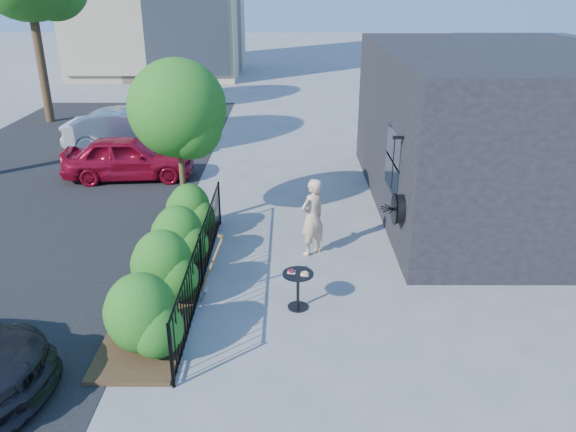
{
  "coord_description": "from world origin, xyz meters",
  "views": [
    {
      "loc": [
        0.19,
        -9.62,
        5.48
      ],
      "look_at": [
        0.17,
        0.65,
        1.2
      ],
      "focal_mm": 35.0,
      "sensor_mm": 36.0,
      "label": 1
    }
  ],
  "objects_px": {
    "patio_tree": "(180,115)",
    "cafe_table": "(298,284)",
    "car_red": "(129,158)",
    "car_silver": "(131,131)",
    "woman": "(313,217)",
    "shovel": "(210,271)"
  },
  "relations": [
    {
      "from": "patio_tree",
      "to": "car_red",
      "type": "bearing_deg",
      "value": 122.44
    },
    {
      "from": "woman",
      "to": "shovel",
      "type": "xyz_separation_m",
      "value": [
        -1.95,
        -1.96,
        -0.26
      ]
    },
    {
      "from": "shovel",
      "to": "cafe_table",
      "type": "bearing_deg",
      "value": -9.46
    },
    {
      "from": "cafe_table",
      "to": "car_red",
      "type": "relative_size",
      "value": 0.2
    },
    {
      "from": "patio_tree",
      "to": "woman",
      "type": "distance_m",
      "value": 3.74
    },
    {
      "from": "patio_tree",
      "to": "cafe_table",
      "type": "height_order",
      "value": "patio_tree"
    },
    {
      "from": "shovel",
      "to": "car_red",
      "type": "relative_size",
      "value": 0.36
    },
    {
      "from": "patio_tree",
      "to": "car_silver",
      "type": "height_order",
      "value": "patio_tree"
    },
    {
      "from": "patio_tree",
      "to": "cafe_table",
      "type": "distance_m",
      "value": 4.96
    },
    {
      "from": "car_silver",
      "to": "shovel",
      "type": "bearing_deg",
      "value": -157.52
    },
    {
      "from": "car_silver",
      "to": "cafe_table",
      "type": "bearing_deg",
      "value": -150.73
    },
    {
      "from": "cafe_table",
      "to": "car_silver",
      "type": "bearing_deg",
      "value": 118.83
    },
    {
      "from": "patio_tree",
      "to": "cafe_table",
      "type": "bearing_deg",
      "value": -54.1
    },
    {
      "from": "patio_tree",
      "to": "shovel",
      "type": "height_order",
      "value": "patio_tree"
    },
    {
      "from": "cafe_table",
      "to": "woman",
      "type": "xyz_separation_m",
      "value": [
        0.34,
        2.23,
        0.37
      ]
    },
    {
      "from": "patio_tree",
      "to": "car_silver",
      "type": "bearing_deg",
      "value": 114.61
    },
    {
      "from": "cafe_table",
      "to": "car_red",
      "type": "height_order",
      "value": "car_red"
    },
    {
      "from": "shovel",
      "to": "car_silver",
      "type": "relative_size",
      "value": 0.31
    },
    {
      "from": "car_red",
      "to": "patio_tree",
      "type": "bearing_deg",
      "value": -152.17
    },
    {
      "from": "car_red",
      "to": "car_silver",
      "type": "bearing_deg",
      "value": 8.63
    },
    {
      "from": "patio_tree",
      "to": "shovel",
      "type": "relative_size",
      "value": 2.88
    },
    {
      "from": "woman",
      "to": "car_silver",
      "type": "bearing_deg",
      "value": -94.49
    }
  ]
}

